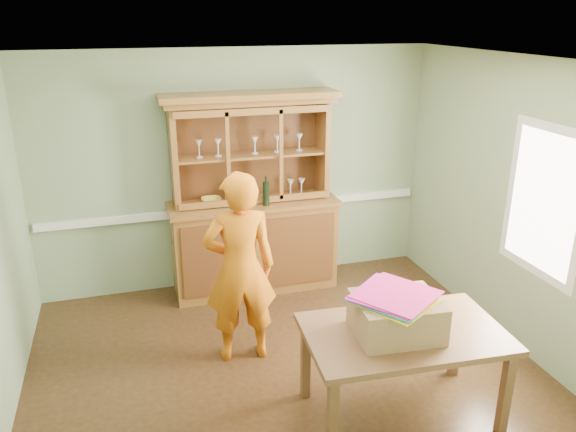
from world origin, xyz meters
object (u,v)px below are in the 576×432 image
object	(u,v)px
china_hutch	(253,223)
dining_table	(404,341)
cardboard_box	(397,316)
person	(240,268)

from	to	relation	value
china_hutch	dining_table	world-z (taller)	china_hutch
cardboard_box	china_hutch	bearing A→B (deg)	101.36
china_hutch	dining_table	distance (m)	2.58
china_hutch	person	bearing A→B (deg)	-107.97
cardboard_box	person	xyz separation A→B (m)	(-0.95, 1.17, -0.01)
dining_table	person	size ratio (longest dim) A/B	0.88
china_hutch	dining_table	bearing A→B (deg)	-76.74
china_hutch	person	world-z (taller)	china_hutch
cardboard_box	dining_table	bearing A→B (deg)	7.62
china_hutch	cardboard_box	world-z (taller)	china_hutch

